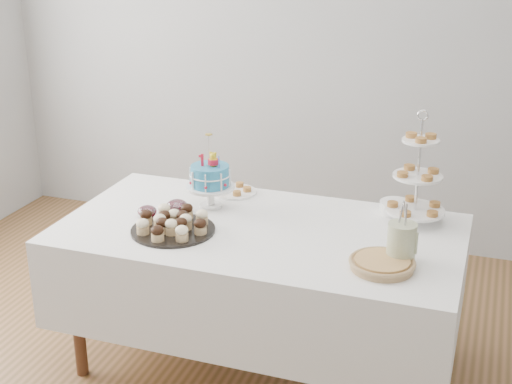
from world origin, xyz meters
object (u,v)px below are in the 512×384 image
(table, at_px, (259,270))
(jam_bowl_a, at_px, (147,212))
(cupcake_tray, at_px, (173,223))
(utensil_pitcher, at_px, (402,242))
(jam_bowl_b, at_px, (177,206))
(tiered_stand, at_px, (418,177))
(birthday_cake, at_px, (210,188))
(pie, at_px, (382,263))
(pastry_plate, at_px, (234,190))
(plate_stack, at_px, (396,207))

(table, distance_m, jam_bowl_a, 0.63)
(table, relative_size, cupcake_tray, 4.78)
(cupcake_tray, distance_m, utensil_pitcher, 1.07)
(utensil_pitcher, bearing_deg, jam_bowl_b, -178.79)
(jam_bowl_b, bearing_deg, tiered_stand, 12.90)
(tiered_stand, bearing_deg, birthday_cake, -171.75)
(table, height_order, utensil_pitcher, utensil_pitcher)
(utensil_pitcher, bearing_deg, table, 178.96)
(pie, height_order, jam_bowl_b, jam_bowl_b)
(pastry_plate, relative_size, utensil_pitcher, 0.86)
(jam_bowl_a, bearing_deg, pastry_plate, 57.13)
(jam_bowl_a, distance_m, jam_bowl_b, 0.15)
(cupcake_tray, distance_m, pastry_plate, 0.58)
(table, distance_m, pastry_plate, 0.55)
(birthday_cake, height_order, jam_bowl_a, birthday_cake)
(pastry_plate, bearing_deg, table, -54.88)
(plate_stack, distance_m, jam_bowl_b, 1.10)
(birthday_cake, height_order, pie, birthday_cake)
(table, bearing_deg, jam_bowl_b, 173.23)
(cupcake_tray, bearing_deg, pie, -3.68)
(utensil_pitcher, bearing_deg, pie, -115.95)
(pie, bearing_deg, plate_stack, 93.83)
(birthday_cake, height_order, plate_stack, birthday_cake)
(pastry_plate, relative_size, jam_bowl_a, 2.49)
(pastry_plate, bearing_deg, utensil_pitcher, -29.58)
(table, height_order, plate_stack, plate_stack)
(plate_stack, relative_size, jam_bowl_a, 1.65)
(birthday_cake, distance_m, cupcake_tray, 0.35)
(plate_stack, xyz_separation_m, jam_bowl_a, (-1.16, -0.45, -0.00))
(plate_stack, xyz_separation_m, jam_bowl_b, (-1.05, -0.35, -0.00))
(jam_bowl_a, bearing_deg, table, 5.10)
(table, bearing_deg, birthday_cake, 152.17)
(plate_stack, distance_m, utensil_pitcher, 0.57)
(utensil_pitcher, bearing_deg, tiered_stand, 101.82)
(table, distance_m, tiered_stand, 0.89)
(birthday_cake, xyz_separation_m, utensil_pitcher, (1.02, -0.32, -0.01))
(tiered_stand, relative_size, utensil_pitcher, 2.02)
(pie, distance_m, jam_bowl_b, 1.13)
(cupcake_tray, height_order, utensil_pitcher, utensil_pitcher)
(jam_bowl_b, distance_m, utensil_pitcher, 1.17)
(birthday_cake, xyz_separation_m, tiered_stand, (1.01, 0.15, 0.13))
(tiered_stand, xyz_separation_m, jam_bowl_b, (-1.15, -0.26, -0.20))
(tiered_stand, distance_m, jam_bowl_b, 1.20)
(birthday_cake, height_order, jam_bowl_b, birthday_cake)
(table, height_order, tiered_stand, tiered_stand)
(tiered_stand, distance_m, pastry_plate, 1.00)
(pastry_plate, height_order, jam_bowl_b, jam_bowl_b)
(cupcake_tray, relative_size, pie, 1.42)
(plate_stack, distance_m, jam_bowl_a, 1.24)
(table, relative_size, pie, 6.77)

